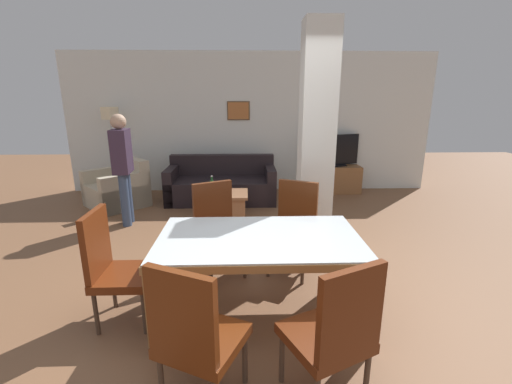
{
  "coord_description": "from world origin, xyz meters",
  "views": [
    {
      "loc": [
        -0.11,
        -2.6,
        1.86
      ],
      "look_at": [
        0.0,
        0.82,
        0.91
      ],
      "focal_mm": 24.0,
      "sensor_mm": 36.0,
      "label": 1
    }
  ],
  "objects_px": {
    "floor_lamp": "(111,122)",
    "bottle": "(212,187)",
    "dining_chair_far_right": "(294,225)",
    "coffee_table": "(223,206)",
    "dining_chair_near_right": "(334,330)",
    "armchair": "(119,190)",
    "standing_person": "(123,163)",
    "sofa": "(222,186)",
    "dining_chair_near_left": "(195,333)",
    "tv_screen": "(337,151)",
    "dining_chair_far_left": "(217,226)",
    "dining_chair_head_left": "(114,265)",
    "dining_table": "(259,253)",
    "tv_stand": "(335,179)"
  },
  "relations": [
    {
      "from": "floor_lamp",
      "to": "bottle",
      "type": "bearing_deg",
      "value": -36.9
    },
    {
      "from": "dining_chair_far_right",
      "to": "coffee_table",
      "type": "distance_m",
      "value": 1.85
    },
    {
      "from": "dining_chair_near_right",
      "to": "floor_lamp",
      "type": "height_order",
      "value": "floor_lamp"
    },
    {
      "from": "armchair",
      "to": "standing_person",
      "type": "height_order",
      "value": "standing_person"
    },
    {
      "from": "sofa",
      "to": "standing_person",
      "type": "height_order",
      "value": "standing_person"
    },
    {
      "from": "bottle",
      "to": "dining_chair_near_left",
      "type": "bearing_deg",
      "value": -86.45
    },
    {
      "from": "tv_screen",
      "to": "floor_lamp",
      "type": "height_order",
      "value": "floor_lamp"
    },
    {
      "from": "dining_chair_far_left",
      "to": "coffee_table",
      "type": "height_order",
      "value": "dining_chair_far_left"
    },
    {
      "from": "bottle",
      "to": "standing_person",
      "type": "height_order",
      "value": "standing_person"
    },
    {
      "from": "dining_chair_near_left",
      "to": "dining_chair_head_left",
      "type": "bearing_deg",
      "value": 157.12
    },
    {
      "from": "dining_table",
      "to": "tv_stand",
      "type": "distance_m",
      "value": 4.38
    },
    {
      "from": "dining_chair_head_left",
      "to": "standing_person",
      "type": "xyz_separation_m",
      "value": [
        -0.68,
        2.35,
        0.42
      ]
    },
    {
      "from": "sofa",
      "to": "tv_screen",
      "type": "xyz_separation_m",
      "value": [
        2.24,
        0.5,
        0.55
      ]
    },
    {
      "from": "dining_chair_near_left",
      "to": "tv_screen",
      "type": "bearing_deg",
      "value": 91.89
    },
    {
      "from": "dining_chair_near_right",
      "to": "sofa",
      "type": "bearing_deg",
      "value": 77.16
    },
    {
      "from": "coffee_table",
      "to": "tv_stand",
      "type": "height_order",
      "value": "tv_stand"
    },
    {
      "from": "sofa",
      "to": "dining_table",
      "type": "bearing_deg",
      "value": 98.8
    },
    {
      "from": "dining_chair_far_left",
      "to": "dining_chair_head_left",
      "type": "relative_size",
      "value": 1.0
    },
    {
      "from": "dining_chair_near_right",
      "to": "tv_stand",
      "type": "distance_m",
      "value": 5.08
    },
    {
      "from": "dining_chair_head_left",
      "to": "floor_lamp",
      "type": "relative_size",
      "value": 0.59
    },
    {
      "from": "dining_table",
      "to": "tv_screen",
      "type": "bearing_deg",
      "value": 67.22
    },
    {
      "from": "dining_chair_far_left",
      "to": "floor_lamp",
      "type": "height_order",
      "value": "floor_lamp"
    },
    {
      "from": "dining_chair_near_right",
      "to": "floor_lamp",
      "type": "relative_size",
      "value": 0.59
    },
    {
      "from": "armchair",
      "to": "bottle",
      "type": "xyz_separation_m",
      "value": [
        1.72,
        -0.82,
        0.26
      ]
    },
    {
      "from": "dining_chair_far_right",
      "to": "standing_person",
      "type": "xyz_separation_m",
      "value": [
        -2.3,
        1.49,
        0.42
      ]
    },
    {
      "from": "sofa",
      "to": "tv_stand",
      "type": "bearing_deg",
      "value": -167.34
    },
    {
      "from": "dining_chair_head_left",
      "to": "tv_stand",
      "type": "relative_size",
      "value": 1.01
    },
    {
      "from": "dining_table",
      "to": "standing_person",
      "type": "distance_m",
      "value": 3.03
    },
    {
      "from": "dining_chair_far_right",
      "to": "tv_stand",
      "type": "relative_size",
      "value": 1.01
    },
    {
      "from": "dining_chair_near_right",
      "to": "tv_screen",
      "type": "height_order",
      "value": "tv_screen"
    },
    {
      "from": "dining_chair_far_right",
      "to": "armchair",
      "type": "xyz_separation_m",
      "value": [
        -2.75,
        2.42,
        -0.24
      ]
    },
    {
      "from": "dining_chair_far_right",
      "to": "floor_lamp",
      "type": "distance_m",
      "value": 4.4
    },
    {
      "from": "standing_person",
      "to": "floor_lamp",
      "type": "bearing_deg",
      "value": -160.88
    },
    {
      "from": "bottle",
      "to": "standing_person",
      "type": "bearing_deg",
      "value": -175.07
    },
    {
      "from": "floor_lamp",
      "to": "coffee_table",
      "type": "bearing_deg",
      "value": -34.46
    },
    {
      "from": "tv_screen",
      "to": "floor_lamp",
      "type": "bearing_deg",
      "value": -18.2
    },
    {
      "from": "dining_chair_near_right",
      "to": "dining_chair_far_right",
      "type": "bearing_deg",
      "value": 64.87
    },
    {
      "from": "dining_chair_near_left",
      "to": "dining_chair_far_left",
      "type": "bearing_deg",
      "value": 115.13
    },
    {
      "from": "dining_chair_head_left",
      "to": "armchair",
      "type": "xyz_separation_m",
      "value": [
        -1.14,
        3.28,
        -0.24
      ]
    },
    {
      "from": "dining_chair_near_right",
      "to": "standing_person",
      "type": "height_order",
      "value": "standing_person"
    },
    {
      "from": "sofa",
      "to": "standing_person",
      "type": "distance_m",
      "value": 1.9
    },
    {
      "from": "coffee_table",
      "to": "armchair",
      "type": "bearing_deg",
      "value": 156.93
    },
    {
      "from": "tv_screen",
      "to": "tv_stand",
      "type": "bearing_deg",
      "value": 180.0
    },
    {
      "from": "coffee_table",
      "to": "bottle",
      "type": "distance_m",
      "value": 0.36
    },
    {
      "from": "standing_person",
      "to": "sofa",
      "type": "bearing_deg",
      "value": 126.37
    },
    {
      "from": "tv_screen",
      "to": "sofa",
      "type": "bearing_deg",
      "value": -6.66
    },
    {
      "from": "dining_chair_far_right",
      "to": "coffee_table",
      "type": "height_order",
      "value": "dining_chair_far_right"
    },
    {
      "from": "armchair",
      "to": "tv_stand",
      "type": "xyz_separation_m",
      "value": [
        4.03,
        0.75,
        -0.02
      ]
    },
    {
      "from": "dining_table",
      "to": "dining_chair_far_left",
      "type": "relative_size",
      "value": 1.7
    },
    {
      "from": "coffee_table",
      "to": "standing_person",
      "type": "relative_size",
      "value": 0.46
    }
  ]
}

